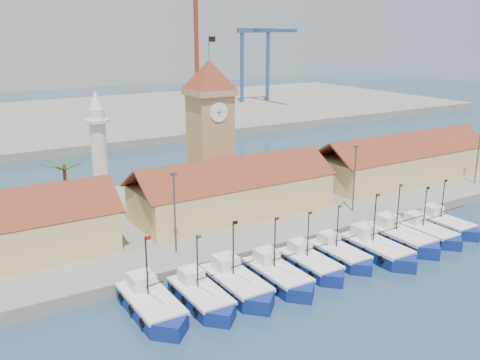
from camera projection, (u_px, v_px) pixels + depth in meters
ground at (331, 281)px, 55.36m from camera, size 400.00×400.00×0.00m
quay at (218, 209)px, 74.84m from camera, size 140.00×32.00×1.50m
terminal at (64, 120)px, 145.30m from camera, size 240.00×80.00×2.00m
boat_0 at (153, 307)px, 48.51m from camera, size 3.75×10.29×7.78m
boat_1 at (202, 298)px, 50.27m from camera, size 3.45×9.44×7.14m
boat_2 at (238, 286)px, 52.58m from camera, size 3.70×10.14×7.67m
boat_3 at (279, 277)px, 54.49m from camera, size 3.54×9.71×7.34m
boat_4 at (312, 265)px, 57.31m from camera, size 3.33×9.12×6.90m
boat_5 at (341, 255)px, 59.82m from camera, size 3.25×8.90×6.74m
boat_6 at (379, 250)px, 60.90m from camera, size 3.73×10.22×7.73m
boat_7 at (402, 239)px, 64.26m from camera, size 3.78×10.36×7.84m
boat_8 at (428, 233)px, 66.18m from camera, size 3.32×9.10×6.88m
boat_9 at (446, 225)px, 68.97m from camera, size 3.37×9.22×6.98m
hall_center at (233, 195)px, 70.67m from camera, size 27.04×10.13×7.61m
hall_right at (402, 164)px, 86.74m from camera, size 31.20×10.13×7.61m
clock_tower at (210, 128)px, 73.40m from camera, size 5.80×5.80×22.70m
minaret at (99, 154)px, 68.12m from camera, size 3.00×3.00×16.30m
palm_tree at (66, 190)px, 64.93m from camera, size 5.60×5.03×8.39m
lamp_posts at (270, 191)px, 63.68m from camera, size 80.70×0.25×9.03m
crane_red_right at (198, 19)px, 151.87m from camera, size 1.00×34.65×45.89m
gantry at (261, 45)px, 168.48m from camera, size 13.00×22.00×23.20m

